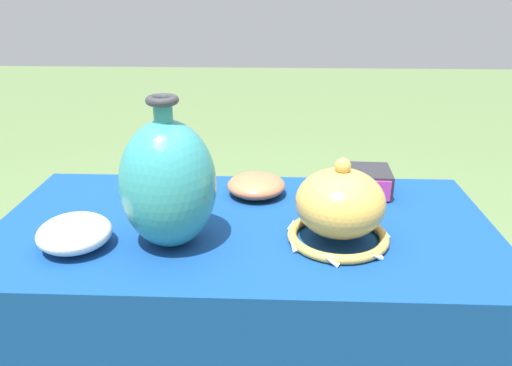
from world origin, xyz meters
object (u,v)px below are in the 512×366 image
Objects in this scene: vase_tall_bulbous at (168,183)px; mosaic_tile_box at (366,181)px; vase_dome_bell at (340,208)px; cup_wide_porcelain at (156,184)px; bowl_shallow_ivory at (75,233)px; bowl_shallow_terracotta at (256,185)px.

vase_tall_bulbous is 0.58m from mosaic_tile_box.
mosaic_tile_box is at bearing 68.92° from vase_dome_bell.
bowl_shallow_ivory is (-0.12, -0.27, -0.01)m from cup_wide_porcelain.
vase_dome_bell is 0.32m from bowl_shallow_terracotta.
vase_tall_bulbous is at bearing -69.44° from cup_wide_porcelain.
bowl_shallow_terracotta is at bearing 38.49° from bowl_shallow_ivory.
bowl_shallow_terracotta is 0.50m from bowl_shallow_ivory.
mosaic_tile_box is 1.13× the size of cup_wide_porcelain.
vase_dome_bell is 0.51m from cup_wide_porcelain.
mosaic_tile_box is 0.58m from cup_wide_porcelain.
vase_tall_bulbous is 2.39× the size of mosaic_tile_box.
vase_dome_bell is at bearing -51.77° from bowl_shallow_terracotta.
mosaic_tile_box is at bearing 25.89° from bowl_shallow_ivory.
vase_dome_bell is at bearing -24.18° from cup_wide_porcelain.
cup_wide_porcelain reaches higher than mosaic_tile_box.
vase_tall_bulbous is 1.37× the size of vase_dome_bell.
cup_wide_porcelain is at bearing 110.56° from vase_tall_bulbous.
bowl_shallow_ivory reaches higher than mosaic_tile_box.
vase_dome_bell is at bearing -108.46° from mosaic_tile_box.
mosaic_tile_box is at bearing 32.15° from vase_tall_bulbous.
vase_tall_bulbous reaches higher than vase_dome_bell.
cup_wide_porcelain is 0.78× the size of bowl_shallow_terracotta.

